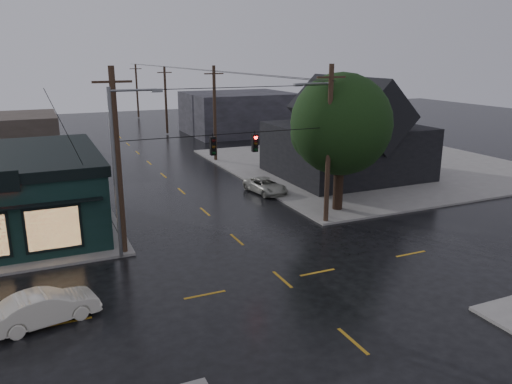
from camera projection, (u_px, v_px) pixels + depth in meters
name	position (u px, v px, depth m)	size (l,w,h in m)	color
ground_plane	(282.00, 279.00, 24.52)	(160.00, 160.00, 0.00)	black
sidewalk_ne	(370.00, 164.00, 49.97)	(28.00, 28.00, 0.15)	slate
ne_building	(347.00, 127.00, 44.19)	(12.60, 11.60, 8.75)	black
corner_tree	(341.00, 125.00, 33.71)	(6.93, 6.93, 9.45)	black
utility_pole_nw	(125.00, 254.00, 27.69)	(2.00, 0.32, 10.15)	#2E2314
utility_pole_ne	(326.00, 223.00, 32.80)	(2.00, 0.32, 10.15)	#2E2314
utility_pole_far_a	(216.00, 161.00, 51.72)	(2.00, 0.32, 9.65)	#2E2314
utility_pole_far_b	(167.00, 134.00, 69.33)	(2.00, 0.32, 9.15)	#2E2314
utility_pole_far_c	(139.00, 118.00, 86.93)	(2.00, 0.32, 9.15)	#2E2314
span_signal_assembly	(234.00, 144.00, 28.77)	(13.00, 0.48, 1.23)	black
streetlight_nw	(122.00, 259.00, 26.96)	(5.40, 0.30, 9.15)	slate
streetlight_ne	(326.00, 219.00, 33.61)	(5.40, 0.30, 9.15)	slate
bg_building_east	(239.00, 113.00, 69.67)	(14.00, 12.00, 5.60)	#242328
sedan_cream	(46.00, 307.00, 20.40)	(1.46, 4.20, 1.38)	silver
suv_silver	(266.00, 186.00, 39.70)	(1.98, 4.28, 1.19)	#A4A397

